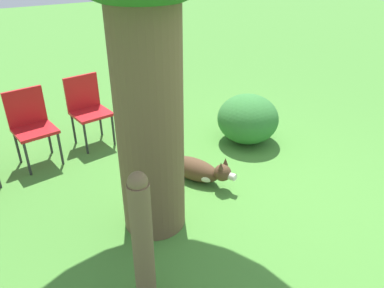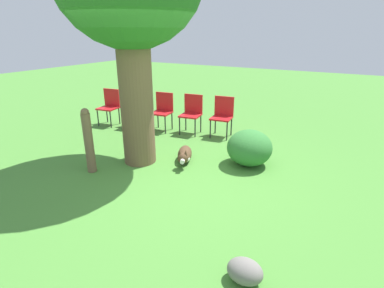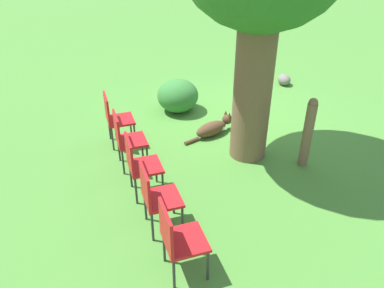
{
  "view_description": "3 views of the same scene",
  "coord_description": "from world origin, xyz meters",
  "px_view_note": "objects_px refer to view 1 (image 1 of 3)",
  "views": [
    {
      "loc": [
        -2.47,
        2.02,
        2.34
      ],
      "look_at": [
        0.56,
        0.15,
        0.42
      ],
      "focal_mm": 35.0,
      "sensor_mm": 36.0,
      "label": 1
    },
    {
      "loc": [
        -3.84,
        -2.45,
        2.25
      ],
      "look_at": [
        0.61,
        0.06,
        0.31
      ],
      "focal_mm": 28.0,
      "sensor_mm": 36.0,
      "label": 2
    },
    {
      "loc": [
        1.94,
        5.67,
        3.24
      ],
      "look_at": [
        1.08,
        1.3,
        0.56
      ],
      "focal_mm": 35.0,
      "sensor_mm": 36.0,
      "label": 3
    }
  ],
  "objects_px": {
    "dog": "(198,170)",
    "red_chair_1": "(87,106)",
    "red_chair_0": "(134,92)",
    "fence_post": "(142,240)",
    "red_chair_2": "(31,122)"
  },
  "relations": [
    {
      "from": "dog",
      "to": "red_chair_1",
      "type": "distance_m",
      "value": 1.72
    },
    {
      "from": "red_chair_0",
      "to": "red_chair_1",
      "type": "distance_m",
      "value": 0.72
    },
    {
      "from": "fence_post",
      "to": "red_chair_1",
      "type": "bearing_deg",
      "value": -9.92
    },
    {
      "from": "fence_post",
      "to": "red_chair_1",
      "type": "xyz_separation_m",
      "value": [
        2.63,
        -0.46,
        -0.05
      ]
    },
    {
      "from": "red_chair_1",
      "to": "red_chair_2",
      "type": "relative_size",
      "value": 1.0
    },
    {
      "from": "red_chair_1",
      "to": "red_chair_2",
      "type": "bearing_deg",
      "value": -86.17
    },
    {
      "from": "red_chair_2",
      "to": "red_chair_1",
      "type": "bearing_deg",
      "value": 93.83
    },
    {
      "from": "red_chair_0",
      "to": "dog",
      "type": "bearing_deg",
      "value": -7.38
    },
    {
      "from": "dog",
      "to": "red_chair_1",
      "type": "relative_size",
      "value": 1.13
    },
    {
      "from": "dog",
      "to": "red_chair_2",
      "type": "xyz_separation_m",
      "value": [
        1.38,
        1.42,
        0.38
      ]
    },
    {
      "from": "fence_post",
      "to": "red_chair_1",
      "type": "relative_size",
      "value": 1.25
    },
    {
      "from": "dog",
      "to": "red_chair_2",
      "type": "height_order",
      "value": "red_chair_2"
    },
    {
      "from": "red_chair_0",
      "to": "red_chair_1",
      "type": "bearing_deg",
      "value": -86.17
    },
    {
      "from": "fence_post",
      "to": "red_chair_1",
      "type": "distance_m",
      "value": 2.67
    },
    {
      "from": "red_chair_0",
      "to": "red_chair_2",
      "type": "distance_m",
      "value": 1.45
    }
  ]
}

